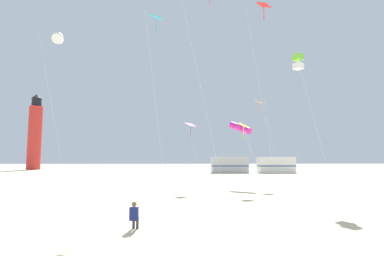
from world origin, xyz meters
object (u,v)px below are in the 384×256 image
kite_diamond_scarlet (263,14)px  rv_van_white (276,165)px  kite_diamond_gold (244,127)px  kite_flyer_standing (134,215)px  lighthouse_distant (35,134)px  kite_box_lime (298,62)px  kite_diamond_violet (191,127)px  kite_diamond_orange (259,105)px  kite_tube_white (58,39)px  kite_tube_magenta (240,127)px  rv_van_silver (230,165)px  kite_diamond_cyan (156,25)px

kite_diamond_scarlet → rv_van_white: (10.65, 31.31, -11.70)m
kite_diamond_gold → kite_diamond_scarlet: 9.03m
kite_flyer_standing → lighthouse_distant: lighthouse_distant is taller
kite_box_lime → kite_diamond_violet: size_ratio=1.78×
kite_diamond_orange → kite_diamond_scarlet: (-2.32, -10.38, 4.68)m
kite_flyer_standing → kite_tube_white: size_ratio=0.09×
kite_diamond_gold → kite_tube_white: kite_tube_white is taller
kite_tube_magenta → kite_diamond_orange: 3.56m
kite_diamond_orange → kite_box_lime: bearing=-85.4°
kite_tube_magenta → kite_diamond_scarlet: (-0.04, -9.32, 7.20)m
rv_van_silver → rv_van_white: 8.25m
kite_flyer_standing → lighthouse_distant: size_ratio=0.07×
kite_diamond_orange → kite_diamond_scarlet: size_ratio=0.64×
kite_box_lime → kite_diamond_orange: (-0.71, 8.79, -1.73)m
rv_van_white → kite_diamond_gold: bearing=-114.1°
kite_diamond_cyan → kite_diamond_orange: 15.02m
kite_diamond_violet → kite_tube_white: kite_tube_white is taller
kite_flyer_standing → kite_diamond_cyan: bearing=-88.1°
kite_diamond_cyan → lighthouse_distant: bearing=124.9°
kite_diamond_gold → lighthouse_distant: bearing=134.0°
lighthouse_distant → kite_diamond_gold: bearing=-46.0°
kite_diamond_cyan → rv_van_white: (18.27, 31.59, -10.66)m
kite_box_lime → kite_diamond_violet: 10.45m
kite_box_lime → kite_diamond_gold: kite_box_lime is taller
kite_diamond_violet → kite_flyer_standing: bearing=-100.7°
kite_flyer_standing → rv_van_white: bearing=-113.2°
kite_diamond_gold → rv_van_silver: size_ratio=0.89×
kite_tube_magenta → kite_box_lime: size_ratio=0.61×
kite_box_lime → rv_van_silver: (-0.61, 30.09, -8.76)m
kite_diamond_gold → kite_tube_white: 16.08m
kite_diamond_violet → lighthouse_distant: (-33.72, 37.89, 2.19)m
rv_van_silver → rv_van_white: (8.24, -0.36, 0.00)m
kite_tube_magenta → lighthouse_distant: bearing=137.9°
kite_tube_white → lighthouse_distant: lighthouse_distant is taller
kite_diamond_cyan → kite_box_lime: bearing=9.9°
kite_tube_white → rv_van_silver: kite_tube_white is taller
kite_diamond_cyan → kite_diamond_gold: kite_diamond_cyan is taller
kite_flyer_standing → kite_tube_magenta: 19.06m
lighthouse_distant → rv_van_silver: 43.57m
kite_diamond_violet → kite_box_lime: bearing=-31.1°
kite_diamond_cyan → kite_diamond_scarlet: kite_diamond_scarlet is taller
kite_diamond_cyan → kite_diamond_gold: (7.06, 5.04, -6.61)m
rv_van_white → kite_diamond_violet: bearing=-123.4°
kite_diamond_cyan → lighthouse_distant: lighthouse_distant is taller
kite_flyer_standing → kite_diamond_orange: bearing=-117.2°
kite_diamond_scarlet → kite_box_lime: bearing=27.7°
kite_box_lime → kite_diamond_gold: 6.72m
kite_box_lime → kite_tube_white: bearing=-178.6°
kite_diamond_violet → kite_tube_white: (-9.92, -5.30, 5.96)m
kite_diamond_scarlet → rv_van_silver: (2.41, 31.67, -11.70)m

